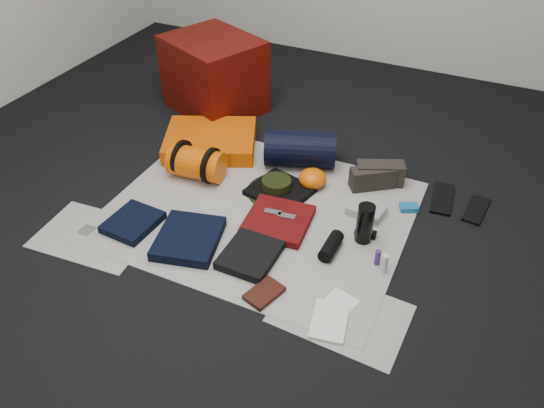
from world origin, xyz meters
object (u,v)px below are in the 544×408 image
at_px(sleeping_pad, 211,141).
at_px(water_bottle, 365,223).
at_px(navy_duffel, 300,149).
at_px(stuff_sack, 196,163).
at_px(paperback_book, 264,293).
at_px(red_cabinet, 214,75).
at_px(compact_camera, 363,206).

relative_size(sleeping_pad, water_bottle, 2.57).
height_order(sleeping_pad, navy_duffel, navy_duffel).
height_order(stuff_sack, paperback_book, stuff_sack).
height_order(navy_duffel, water_bottle, navy_duffel).
xyz_separation_m(sleeping_pad, water_bottle, (1.16, -0.44, 0.06)).
height_order(red_cabinet, paperback_book, red_cabinet).
bearing_deg(red_cabinet, compact_camera, -3.85).
relative_size(water_bottle, compact_camera, 2.39).
bearing_deg(sleeping_pad, red_cabinet, 115.94).
xyz_separation_m(sleeping_pad, navy_duffel, (0.60, 0.06, 0.06)).
bearing_deg(navy_duffel, paperback_book, -95.81).
bearing_deg(water_bottle, navy_duffel, 138.15).
distance_m(red_cabinet, navy_duffel, 0.96).
distance_m(water_bottle, paperback_book, 0.64).
relative_size(sleeping_pad, stuff_sack, 1.75).
height_order(red_cabinet, compact_camera, red_cabinet).
bearing_deg(sleeping_pad, compact_camera, -10.21).
xyz_separation_m(stuff_sack, compact_camera, (0.99, 0.12, -0.08)).
distance_m(red_cabinet, sleeping_pad, 0.59).
bearing_deg(navy_duffel, red_cabinet, 132.67).
height_order(red_cabinet, stuff_sack, red_cabinet).
bearing_deg(compact_camera, stuff_sack, -140.88).
relative_size(red_cabinet, navy_duffel, 1.45).
bearing_deg(stuff_sack, red_cabinet, 112.26).
distance_m(red_cabinet, compact_camera, 1.52).
bearing_deg(water_bottle, red_cabinet, 146.10).
height_order(water_bottle, compact_camera, water_bottle).
relative_size(sleeping_pad, compact_camera, 6.15).
height_order(red_cabinet, navy_duffel, red_cabinet).
bearing_deg(compact_camera, paperback_book, -73.35).
bearing_deg(paperback_book, navy_duffel, 121.98).
xyz_separation_m(navy_duffel, water_bottle, (0.56, -0.51, -0.00)).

